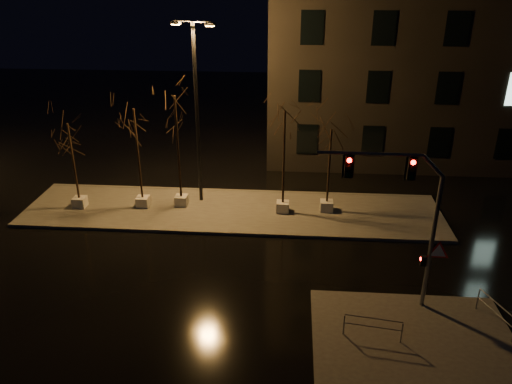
{
  "coord_description": "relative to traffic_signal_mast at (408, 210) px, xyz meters",
  "views": [
    {
      "loc": [
        3.07,
        -17.63,
        11.88
      ],
      "look_at": [
        1.54,
        2.47,
        2.8
      ],
      "focal_mm": 35.0,
      "sensor_mm": 36.0,
      "label": 1
    }
  ],
  "objects": [
    {
      "name": "tree_4",
      "position": [
        -2.21,
        7.86,
        -0.52
      ],
      "size": [
        1.8,
        1.8,
        4.57
      ],
      "color": "beige",
      "rests_on": "median"
    },
    {
      "name": "streetlight_main",
      "position": [
        -9.05,
        8.67,
        1.46
      ],
      "size": [
        2.31,
        1.01,
        9.45
      ],
      "rotation": [
        0.0,
        0.0,
        -0.33
      ],
      "color": "black",
      "rests_on": "median"
    },
    {
      "name": "guard_rail_b",
      "position": [
        3.3,
        -0.99,
        -3.4
      ],
      "size": [
        0.69,
        1.82,
        0.92
      ],
      "rotation": [
        0.0,
        0.0,
        1.92
      ],
      "color": "slate",
      "rests_on": "sidewalk_corner"
    },
    {
      "name": "median",
      "position": [
        -7.2,
        7.61,
        -4.07
      ],
      "size": [
        22.0,
        5.0,
        0.15
      ],
      "primitive_type": "cube",
      "color": "#4C4943",
      "rests_on": "ground"
    },
    {
      "name": "tree_2",
      "position": [
        -9.99,
        7.93,
        0.67
      ],
      "size": [
        1.8,
        1.8,
        6.15
      ],
      "color": "beige",
      "rests_on": "median"
    },
    {
      "name": "ground",
      "position": [
        -7.2,
        1.61,
        -4.14
      ],
      "size": [
        90.0,
        90.0,
        0.0
      ],
      "primitive_type": "plane",
      "color": "black",
      "rests_on": "ground"
    },
    {
      "name": "tree_3",
      "position": [
        -4.52,
        7.57,
        0.24
      ],
      "size": [
        1.8,
        1.8,
        5.58
      ],
      "color": "beige",
      "rests_on": "median"
    },
    {
      "name": "building",
      "position": [
        6.8,
        19.61,
        3.36
      ],
      "size": [
        25.0,
        12.0,
        15.0
      ],
      "primitive_type": "cube",
      "color": "black",
      "rests_on": "ground"
    },
    {
      "name": "traffic_signal_mast",
      "position": [
        0.0,
        0.0,
        0.0
      ],
      "size": [
        4.98,
        0.24,
        6.08
      ],
      "rotation": [
        0.0,
        0.0,
        -0.02
      ],
      "color": "slate",
      "rests_on": "sidewalk_corner"
    },
    {
      "name": "tree_1",
      "position": [
        -12.02,
        7.63,
        0.19
      ],
      "size": [
        1.8,
        1.8,
        5.52
      ],
      "color": "beige",
      "rests_on": "median"
    },
    {
      "name": "guard_rail_a",
      "position": [
        -1.17,
        -2.06,
        -3.43
      ],
      "size": [
        1.97,
        0.33,
        0.86
      ],
      "rotation": [
        0.0,
        0.0,
        -0.15
      ],
      "color": "slate",
      "rests_on": "sidewalk_corner"
    },
    {
      "name": "tree_0",
      "position": [
        -15.38,
        7.31,
        -0.38
      ],
      "size": [
        1.8,
        1.8,
        4.76
      ],
      "color": "beige",
      "rests_on": "median"
    },
    {
      "name": "sidewalk_corner",
      "position": [
        0.3,
        -1.89,
        -4.07
      ],
      "size": [
        7.0,
        5.0,
        0.15
      ],
      "primitive_type": "cube",
      "color": "#4C4943",
      "rests_on": "ground"
    }
  ]
}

